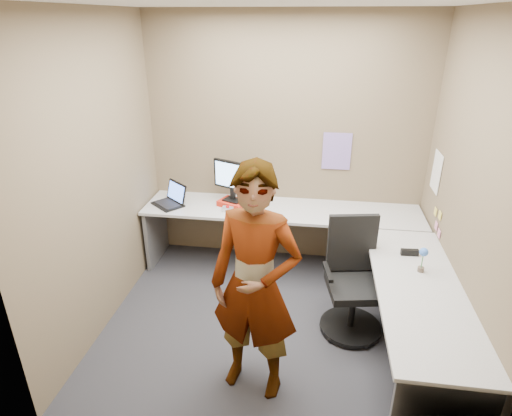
% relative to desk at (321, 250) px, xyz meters
% --- Properties ---
extents(ground, '(3.00, 3.00, 0.00)m').
position_rel_desk_xyz_m(ground, '(-0.44, -0.39, -0.59)').
color(ground, '#29282E').
rests_on(ground, ground).
extents(wall_back, '(3.00, 0.00, 3.00)m').
position_rel_desk_xyz_m(wall_back, '(-0.44, 0.91, 0.76)').
color(wall_back, brown).
rests_on(wall_back, ground).
extents(wall_right, '(0.00, 2.70, 2.70)m').
position_rel_desk_xyz_m(wall_right, '(1.06, -0.39, 0.76)').
color(wall_right, brown).
rests_on(wall_right, ground).
extents(wall_left, '(0.00, 2.70, 2.70)m').
position_rel_desk_xyz_m(wall_left, '(-1.94, -0.39, 0.76)').
color(wall_left, brown).
rests_on(wall_left, ground).
extents(ceiling, '(3.00, 3.00, 0.00)m').
position_rel_desk_xyz_m(ceiling, '(-0.44, -0.39, 2.11)').
color(ceiling, white).
rests_on(ceiling, wall_back).
extents(desk, '(2.98, 2.58, 0.73)m').
position_rel_desk_xyz_m(desk, '(0.00, 0.00, 0.00)').
color(desk, '#A5A5A5').
rests_on(desk, ground).
extents(paper_ream, '(0.35, 0.31, 0.06)m').
position_rel_desk_xyz_m(paper_ream, '(-0.97, 0.60, 0.17)').
color(paper_ream, red).
rests_on(paper_ream, desk).
extents(monitor, '(0.44, 0.23, 0.44)m').
position_rel_desk_xyz_m(monitor, '(-0.97, 0.62, 0.46)').
color(monitor, black).
rests_on(monitor, paper_ream).
extents(laptop, '(0.43, 0.42, 0.24)m').
position_rel_desk_xyz_m(laptop, '(-1.64, 0.54, 0.20)').
color(laptop, black).
rests_on(laptop, desk).
extents(trackball_mouse, '(0.12, 0.08, 0.07)m').
position_rel_desk_xyz_m(trackball_mouse, '(-0.99, 0.45, 0.17)').
color(trackball_mouse, '#B7B7BC').
rests_on(trackball_mouse, desk).
extents(origami, '(0.10, 0.10, 0.06)m').
position_rel_desk_xyz_m(origami, '(-0.81, 0.50, 0.17)').
color(origami, white).
rests_on(origami, desk).
extents(stapler, '(0.15, 0.05, 0.05)m').
position_rel_desk_xyz_m(stapler, '(0.75, -0.22, 0.17)').
color(stapler, black).
rests_on(stapler, desk).
extents(flower, '(0.07, 0.07, 0.22)m').
position_rel_desk_xyz_m(flower, '(0.79, -0.48, 0.28)').
color(flower, brown).
rests_on(flower, desk).
extents(calendar_purple, '(0.30, 0.01, 0.40)m').
position_rel_desk_xyz_m(calendar_purple, '(0.11, 0.90, 0.71)').
color(calendar_purple, '#846BB7').
rests_on(calendar_purple, wall_back).
extents(calendar_white, '(0.01, 0.28, 0.38)m').
position_rel_desk_xyz_m(calendar_white, '(1.05, 0.51, 0.66)').
color(calendar_white, white).
rests_on(calendar_white, wall_right).
extents(sticky_note_a, '(0.01, 0.07, 0.07)m').
position_rel_desk_xyz_m(sticky_note_a, '(1.05, 0.16, 0.36)').
color(sticky_note_a, '#F2E059').
rests_on(sticky_note_a, wall_right).
extents(sticky_note_b, '(0.01, 0.07, 0.07)m').
position_rel_desk_xyz_m(sticky_note_b, '(1.05, 0.21, 0.23)').
color(sticky_note_b, pink).
rests_on(sticky_note_b, wall_right).
extents(sticky_note_c, '(0.01, 0.07, 0.07)m').
position_rel_desk_xyz_m(sticky_note_c, '(1.05, 0.09, 0.21)').
color(sticky_note_c, pink).
rests_on(sticky_note_c, wall_right).
extents(sticky_note_d, '(0.01, 0.07, 0.07)m').
position_rel_desk_xyz_m(sticky_note_d, '(1.05, 0.31, 0.33)').
color(sticky_note_d, '#F2E059').
rests_on(sticky_note_d, wall_right).
extents(office_chair, '(0.58, 0.55, 1.04)m').
position_rel_desk_xyz_m(office_chair, '(0.29, -0.33, -0.16)').
color(office_chair, black).
rests_on(office_chair, ground).
extents(person, '(0.73, 0.55, 1.80)m').
position_rel_desk_xyz_m(person, '(-0.47, -1.11, 0.31)').
color(person, '#999399').
rests_on(person, ground).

